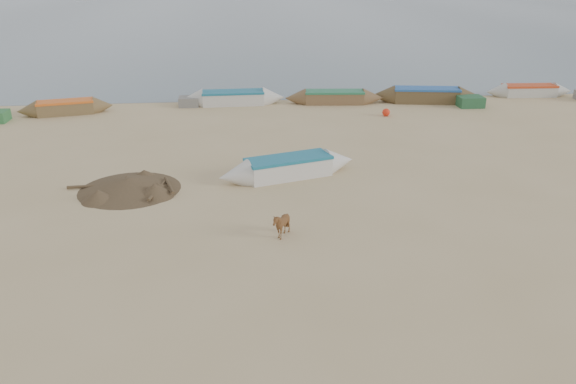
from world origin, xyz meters
name	(u,v)px	position (x,y,z in m)	size (l,w,h in m)	color
ground	(301,279)	(0.00, 0.00, 0.00)	(140.00, 140.00, 0.00)	tan
sea	(243,17)	(0.00, 82.00, 0.01)	(160.00, 160.00, 0.00)	slate
calf_front	(281,224)	(-0.35, 2.60, 0.46)	(0.74, 0.83, 0.92)	brown
near_canoe	(289,167)	(0.41, 8.08, 0.43)	(5.96, 1.22, 0.85)	silver
debris_pile	(129,184)	(-5.91, 7.25, 0.24)	(3.95, 3.95, 0.48)	brown
waterline_canoes	(273,99)	(0.62, 20.59, 0.42)	(55.39, 4.25, 0.93)	brown
beach_clutter	(320,104)	(3.44, 19.46, 0.30)	(43.12, 4.31, 0.64)	#316F3B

